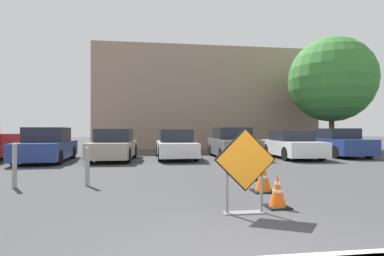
# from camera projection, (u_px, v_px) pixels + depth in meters

# --- Properties ---
(ground_plane) EXTENTS (96.00, 96.00, 0.00)m
(ground_plane) POSITION_uv_depth(u_px,v_px,m) (171.00, 163.00, 12.80)
(ground_plane) COLOR #3D3D3F
(road_closed_sign) EXTENTS (1.07, 0.20, 1.45)m
(road_closed_sign) POSITION_uv_depth(u_px,v_px,m) (245.00, 167.00, 5.04)
(road_closed_sign) COLOR black
(road_closed_sign) RESTS_ON ground_plane
(traffic_cone_nearest) EXTENTS (0.41, 0.41, 0.61)m
(traffic_cone_nearest) POSITION_uv_depth(u_px,v_px,m) (277.00, 191.00, 5.46)
(traffic_cone_nearest) COLOR black
(traffic_cone_nearest) RESTS_ON ground_plane
(traffic_cone_second) EXTENTS (0.50, 0.50, 0.69)m
(traffic_cone_second) POSITION_uv_depth(u_px,v_px,m) (263.00, 177.00, 6.86)
(traffic_cone_second) COLOR black
(traffic_cone_second) RESTS_ON ground_plane
(traffic_cone_third) EXTENTS (0.48, 0.48, 0.64)m
(traffic_cone_third) POSITION_uv_depth(u_px,v_px,m) (251.00, 169.00, 8.51)
(traffic_cone_third) COLOR black
(traffic_cone_third) RESTS_ON ground_plane
(traffic_cone_fourth) EXTENTS (0.43, 0.43, 0.81)m
(traffic_cone_fourth) POSITION_uv_depth(u_px,v_px,m) (244.00, 160.00, 10.08)
(traffic_cone_fourth) COLOR black
(traffic_cone_fourth) RESTS_ON ground_plane
(traffic_cone_fifth) EXTENTS (0.51, 0.51, 0.73)m
(traffic_cone_fifth) POSITION_uv_depth(u_px,v_px,m) (239.00, 157.00, 11.69)
(traffic_cone_fifth) COLOR black
(traffic_cone_fifth) RESTS_ON ground_plane
(parked_car_nearest) EXTENTS (2.02, 4.37, 1.53)m
(parked_car_nearest) POSITION_uv_depth(u_px,v_px,m) (47.00, 146.00, 13.39)
(parked_car_nearest) COLOR navy
(parked_car_nearest) RESTS_ON ground_plane
(parked_car_second) EXTENTS (1.97, 4.13, 1.46)m
(parked_car_second) POSITION_uv_depth(u_px,v_px,m) (114.00, 146.00, 13.94)
(parked_car_second) COLOR #A39984
(parked_car_second) RESTS_ON ground_plane
(parked_car_third) EXTENTS (1.85, 4.57, 1.44)m
(parked_car_third) POSITION_uv_depth(u_px,v_px,m) (175.00, 145.00, 14.83)
(parked_car_third) COLOR silver
(parked_car_third) RESTS_ON ground_plane
(parked_car_fourth) EXTENTS (1.94, 4.35, 1.54)m
(parked_car_fourth) POSITION_uv_depth(u_px,v_px,m) (232.00, 144.00, 15.29)
(parked_car_fourth) COLOR slate
(parked_car_fourth) RESTS_ON ground_plane
(parked_car_fifth) EXTENTS (2.06, 4.30, 1.37)m
(parked_car_fifth) POSITION_uv_depth(u_px,v_px,m) (292.00, 145.00, 15.03)
(parked_car_fifth) COLOR white
(parked_car_fifth) RESTS_ON ground_plane
(parked_car_sixth) EXTENTS (2.04, 4.17, 1.50)m
(parked_car_sixth) POSITION_uv_depth(u_px,v_px,m) (337.00, 143.00, 16.06)
(parked_car_sixth) COLOR navy
(parked_car_sixth) RESTS_ON ground_plane
(bollard_nearest) EXTENTS (0.12, 0.12, 0.99)m
(bollard_nearest) POSITION_uv_depth(u_px,v_px,m) (87.00, 165.00, 7.56)
(bollard_nearest) COLOR gray
(bollard_nearest) RESTS_ON ground_plane
(bollard_second) EXTENTS (0.12, 0.12, 1.10)m
(bollard_second) POSITION_uv_depth(u_px,v_px,m) (15.00, 164.00, 7.33)
(bollard_second) COLOR gray
(bollard_second) RESTS_ON ground_plane
(building_facade_backdrop) EXTENTS (17.17, 5.00, 7.72)m
(building_facade_backdrop) POSITION_uv_depth(u_px,v_px,m) (205.00, 100.00, 24.62)
(building_facade_backdrop) COLOR gray
(building_facade_backdrop) RESTS_ON ground_plane
(street_tree_behind_lot) EXTENTS (5.42, 5.42, 7.37)m
(street_tree_behind_lot) POSITION_uv_depth(u_px,v_px,m) (332.00, 80.00, 19.27)
(street_tree_behind_lot) COLOR #513823
(street_tree_behind_lot) RESTS_ON ground_plane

